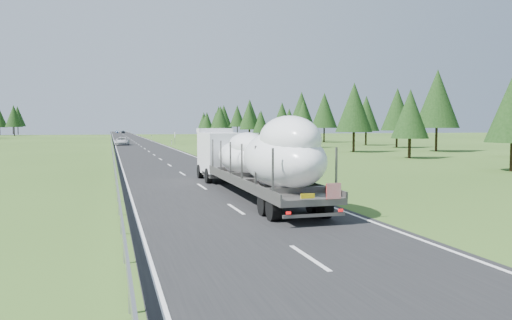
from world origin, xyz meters
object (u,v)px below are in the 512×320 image
object	(u,v)px
highway_sign	(175,136)
distant_van	(122,141)
distant_car_blue	(117,132)
boat_truck	(253,156)
distant_car_dark	(123,132)

from	to	relation	value
highway_sign	distant_van	bearing A→B (deg)	179.43
distant_van	distant_car_blue	world-z (taller)	distant_van
boat_truck	distant_car_blue	xyz separation A→B (m)	(-4.05, 233.43, -1.61)
boat_truck	highway_sign	bearing A→B (deg)	86.08
distant_van	distant_car_blue	xyz separation A→B (m)	(1.23, 157.27, -0.14)
highway_sign	distant_van	xyz separation A→B (m)	(-10.50, 0.10, -1.01)
boat_truck	distant_van	xyz separation A→B (m)	(-5.28, 76.17, -1.47)
distant_car_dark	distant_car_blue	size ratio (longest dim) A/B	1.00
distant_van	boat_truck	bearing A→B (deg)	-80.60
distant_van	distant_car_dark	distance (m)	150.34
boat_truck	distant_car_dark	size ratio (longest dim) A/B	5.05
highway_sign	distant_van	size ratio (longest dim) A/B	0.45
distant_van	distant_car_blue	bearing A→B (deg)	94.98
boat_truck	distant_car_blue	world-z (taller)	boat_truck
boat_truck	distant_van	bearing A→B (deg)	93.97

